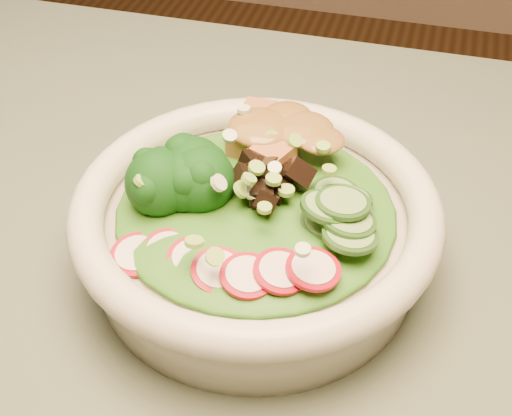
% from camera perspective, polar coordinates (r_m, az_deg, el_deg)
% --- Properties ---
extents(dining_table, '(1.20, 0.80, 0.75)m').
position_cam_1_polar(dining_table, '(0.71, -19.49, -8.46)').
color(dining_table, black).
rests_on(dining_table, ground).
extents(salad_bowl, '(0.27, 0.27, 0.07)m').
position_cam_1_polar(salad_bowl, '(0.53, -0.00, -1.62)').
color(salad_bowl, silver).
rests_on(salad_bowl, dining_table).
extents(lettuce_bed, '(0.20, 0.20, 0.02)m').
position_cam_1_polar(lettuce_bed, '(0.51, 0.00, 0.08)').
color(lettuce_bed, '#276415').
rests_on(lettuce_bed, salad_bowl).
extents(broccoli_florets, '(0.10, 0.10, 0.04)m').
position_cam_1_polar(broccoli_florets, '(0.52, -6.78, 2.37)').
color(broccoli_florets, black).
rests_on(broccoli_florets, salad_bowl).
extents(radish_slices, '(0.12, 0.08, 0.02)m').
position_cam_1_polar(radish_slices, '(0.46, -1.67, -4.84)').
color(radish_slices, maroon).
rests_on(radish_slices, salad_bowl).
extents(cucumber_slices, '(0.09, 0.09, 0.04)m').
position_cam_1_polar(cucumber_slices, '(0.50, 7.25, -0.19)').
color(cucumber_slices, '#7EAF61').
rests_on(cucumber_slices, salad_bowl).
extents(mushroom_heap, '(0.09, 0.09, 0.04)m').
position_cam_1_polar(mushroom_heap, '(0.51, 0.33, 2.12)').
color(mushroom_heap, black).
rests_on(mushroom_heap, salad_bowl).
extents(tofu_cubes, '(0.11, 0.09, 0.04)m').
position_cam_1_polar(tofu_cubes, '(0.55, 1.78, 5.16)').
color(tofu_cubes, '#9F6135').
rests_on(tofu_cubes, salad_bowl).
extents(peanut_sauce, '(0.07, 0.06, 0.02)m').
position_cam_1_polar(peanut_sauce, '(0.55, 1.81, 6.26)').
color(peanut_sauce, brown).
rests_on(peanut_sauce, tofu_cubes).
extents(scallion_garnish, '(0.19, 0.19, 0.02)m').
position_cam_1_polar(scallion_garnish, '(0.50, 0.00, 2.16)').
color(scallion_garnish, '#80BA41').
rests_on(scallion_garnish, salad_bowl).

